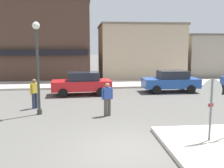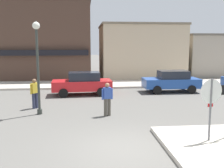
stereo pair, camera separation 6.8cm
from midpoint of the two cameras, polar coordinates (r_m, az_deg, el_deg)
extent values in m
plane|color=#5B5954|center=(8.95, 2.78, -13.92)|extent=(160.00, 160.00, 0.00)
cube|color=beige|center=(22.40, -2.73, -0.02)|extent=(80.00, 4.00, 0.15)
cylinder|color=slate|center=(9.55, 20.48, -5.74)|extent=(0.07, 0.07, 2.30)
cylinder|color=red|center=(9.42, 20.66, -1.46)|extent=(0.75, 0.12, 0.76)
cylinder|color=white|center=(9.41, 20.70, -1.48)|extent=(0.81, 0.13, 0.82)
cube|color=red|center=(9.51, 20.52, -4.32)|extent=(0.20, 0.04, 0.11)
cylinder|color=#333833|center=(13.20, -15.96, 2.51)|extent=(0.12, 0.12, 4.20)
cylinder|color=#333833|center=(13.55, -15.62, -5.85)|extent=(0.24, 0.24, 0.24)
sphere|color=white|center=(13.17, -16.37, 12.10)|extent=(0.36, 0.36, 0.36)
cone|color=#333833|center=(13.18, -16.40, 12.73)|extent=(0.32, 0.32, 0.18)
cube|color=red|center=(18.05, -6.76, -0.24)|extent=(4.09, 1.92, 0.66)
cube|color=#1E232D|center=(17.97, -6.31, 1.69)|extent=(2.15, 1.51, 0.56)
cylinder|color=black|center=(17.26, -10.72, -1.99)|extent=(0.61, 0.21, 0.60)
cylinder|color=black|center=(18.94, -10.61, -1.05)|extent=(0.61, 0.21, 0.60)
cylinder|color=black|center=(17.37, -2.52, -1.78)|extent=(0.61, 0.21, 0.60)
cylinder|color=black|center=(19.04, -3.12, -0.87)|extent=(0.61, 0.21, 0.60)
cube|color=#234C9E|center=(19.47, 12.49, 0.26)|extent=(4.00, 1.71, 0.66)
cube|color=#1E232D|center=(19.44, 12.97, 2.04)|extent=(2.08, 1.40, 0.56)
cylinder|color=black|center=(18.37, 9.61, -1.32)|extent=(0.60, 0.18, 0.60)
cylinder|color=black|center=(19.99, 8.31, -0.49)|extent=(0.60, 0.18, 0.60)
cylinder|color=black|center=(19.18, 16.77, -1.15)|extent=(0.60, 0.18, 0.60)
cylinder|color=black|center=(20.74, 14.97, -0.37)|extent=(0.60, 0.18, 0.60)
cylinder|color=#2D334C|center=(14.69, -16.86, -3.56)|extent=(0.16, 0.16, 0.85)
cylinder|color=#2D334C|center=(14.79, -16.29, -3.46)|extent=(0.16, 0.16, 0.85)
cube|color=gold|center=(14.61, -16.69, -0.84)|extent=(0.41, 0.41, 0.54)
sphere|color=brown|center=(14.56, -16.76, 0.63)|extent=(0.22, 0.22, 0.22)
cylinder|color=gold|center=(14.49, -17.42, -1.15)|extent=(0.13, 0.13, 0.52)
cylinder|color=gold|center=(14.75, -15.96, -0.92)|extent=(0.13, 0.13, 0.52)
cylinder|color=#4C473D|center=(12.68, -1.57, -5.09)|extent=(0.16, 0.16, 0.85)
cylinder|color=#4C473D|center=(12.73, -0.78, -5.04)|extent=(0.16, 0.16, 0.85)
cube|color=#3351A8|center=(12.56, -1.18, -1.98)|extent=(0.39, 0.28, 0.54)
sphere|color=#9E7051|center=(12.49, -1.19, -0.27)|extent=(0.22, 0.22, 0.22)
cylinder|color=#3351A8|center=(12.51, -2.20, -2.26)|extent=(0.11, 0.11, 0.52)
cylinder|color=#3351A8|center=(12.63, -0.18, -2.15)|extent=(0.11, 0.11, 0.52)
cube|color=#473328|center=(29.23, -13.42, 9.09)|extent=(8.31, 9.79, 7.59)
cube|color=black|center=(24.24, -14.82, 6.60)|extent=(7.90, 0.40, 0.50)
cube|color=#2E211A|center=(29.54, -13.69, 16.70)|extent=(8.56, 10.09, 0.24)
cube|color=tan|center=(28.48, 5.61, 6.96)|extent=(8.12, 7.64, 5.27)
cube|color=#716452|center=(28.54, 5.69, 12.46)|extent=(8.29, 7.79, 0.20)
cube|color=#9E9384|center=(31.51, 19.92, 5.76)|extent=(6.74, 7.38, 4.29)
cube|color=#5E584F|center=(31.50, 20.14, 9.84)|extent=(6.87, 7.52, 0.20)
camera|label=1|loc=(0.03, -90.15, -0.02)|focal=42.00mm
camera|label=2|loc=(0.03, 89.85, 0.02)|focal=42.00mm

